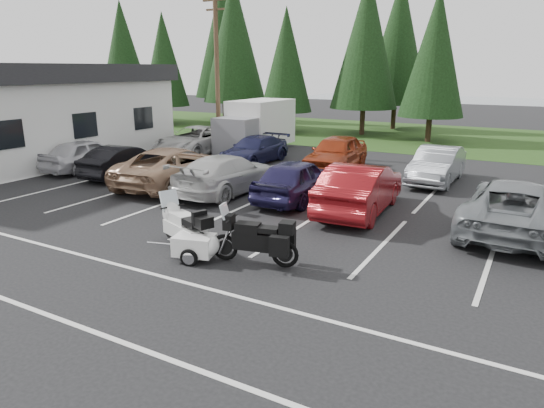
{
  "coord_description": "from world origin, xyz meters",
  "views": [
    {
      "loc": [
        6.67,
        -11.32,
        4.69
      ],
      "look_at": [
        0.6,
        -0.5,
        1.2
      ],
      "focal_mm": 32.0,
      "sensor_mm": 36.0,
      "label": 1
    }
  ],
  "objects": [
    {
      "name": "grass_strip",
      "position": [
        0.0,
        24.0,
        0.01
      ],
      "size": [
        80.0,
        16.0,
        0.01
      ],
      "primitive_type": "cube",
      "color": "#213B12",
      "rests_on": "ground"
    },
    {
      "name": "car_near_6",
      "position": [
        6.24,
        3.99,
        0.79
      ],
      "size": [
        2.83,
        5.81,
        1.59
      ],
      "primitive_type": "imported",
      "rotation": [
        0.0,
        0.0,
        3.11
      ],
      "color": "slate",
      "rests_on": "ground"
    },
    {
      "name": "car_near_3",
      "position": [
        -3.79,
        3.8,
        0.75
      ],
      "size": [
        2.24,
        5.22,
        1.5
      ],
      "primitive_type": "imported",
      "rotation": [
        0.0,
        0.0,
        3.11
      ],
      "color": "#B8B8B6",
      "rests_on": "ground"
    },
    {
      "name": "building",
      "position": [
        -18.0,
        4.0,
        2.45
      ],
      "size": [
        10.6,
        15.6,
        4.9
      ],
      "primitive_type": null,
      "color": "silver",
      "rests_on": "ground"
    },
    {
      "name": "stall_markings",
      "position": [
        0.0,
        2.0,
        0.0
      ],
      "size": [
        32.0,
        16.0,
        0.01
      ],
      "primitive_type": "cube",
      "color": "silver",
      "rests_on": "ground"
    },
    {
      "name": "conifer_3",
      "position": [
        -10.5,
        21.4,
        5.27
      ],
      "size": [
        3.87,
        3.87,
        9.02
      ],
      "color": "#332316",
      "rests_on": "ground"
    },
    {
      "name": "car_far_0",
      "position": [
        -10.37,
        10.24,
        0.77
      ],
      "size": [
        2.77,
        5.64,
        1.54
      ],
      "primitive_type": "imported",
      "rotation": [
        0.0,
        0.0,
        0.04
      ],
      "color": "#BCBBBA",
      "rests_on": "ground"
    },
    {
      "name": "car_near_1",
      "position": [
        -9.52,
        4.0,
        0.7
      ],
      "size": [
        1.78,
        4.36,
        1.41
      ],
      "primitive_type": "imported",
      "rotation": [
        0.0,
        0.0,
        3.21
      ],
      "color": "black",
      "rests_on": "ground"
    },
    {
      "name": "car_near_0",
      "position": [
        -12.07,
        4.15,
        0.76
      ],
      "size": [
        1.83,
        4.46,
        1.52
      ],
      "primitive_type": "imported",
      "rotation": [
        0.0,
        0.0,
        3.15
      ],
      "color": "silver",
      "rests_on": "ground"
    },
    {
      "name": "car_near_2",
      "position": [
        -6.36,
        3.73,
        0.8
      ],
      "size": [
        3.22,
        6.01,
        1.6
      ],
      "primitive_type": "imported",
      "rotation": [
        0.0,
        0.0,
        3.24
      ],
      "color": "#967357",
      "rests_on": "ground"
    },
    {
      "name": "conifer_4",
      "position": [
        -5.0,
        22.9,
        6.53
      ],
      "size": [
        4.8,
        4.8,
        11.17
      ],
      "color": "#332316",
      "rests_on": "ground"
    },
    {
      "name": "lake_water",
      "position": [
        4.0,
        55.0,
        0.0
      ],
      "size": [
        70.0,
        50.0,
        0.02
      ],
      "primitive_type": "cube",
      "color": "gray",
      "rests_on": "ground"
    },
    {
      "name": "conifer_0",
      "position": [
        -28.0,
        22.5,
        6.23
      ],
      "size": [
        4.58,
        4.58,
        10.66
      ],
      "color": "#332316",
      "rests_on": "ground"
    },
    {
      "name": "box_truck",
      "position": [
        -8.0,
        12.5,
        1.45
      ],
      "size": [
        2.4,
        5.6,
        2.9
      ],
      "primitive_type": null,
      "color": "silver",
      "rests_on": "ground"
    },
    {
      "name": "conifer_1",
      "position": [
        -22.0,
        21.2,
        5.39
      ],
      "size": [
        3.96,
        3.96,
        9.22
      ],
      "color": "#332316",
      "rests_on": "ground"
    },
    {
      "name": "cargo_trailer",
      "position": [
        -0.63,
        -2.3,
        0.33
      ],
      "size": [
        1.61,
        1.17,
        0.67
      ],
      "primitive_type": null,
      "rotation": [
        0.0,
        0.0,
        0.27
      ],
      "color": "white",
      "rests_on": "ground"
    },
    {
      "name": "car_far_1",
      "position": [
        -6.1,
        9.57,
        0.67
      ],
      "size": [
        2.05,
        4.71,
        1.35
      ],
      "primitive_type": "imported",
      "rotation": [
        0.0,
        0.0,
        -0.04
      ],
      "color": "#161839",
      "rests_on": "ground"
    },
    {
      "name": "conifer_2",
      "position": [
        -16.0,
        22.8,
        6.95
      ],
      "size": [
        5.1,
        5.1,
        11.89
      ],
      "color": "#332316",
      "rests_on": "ground"
    },
    {
      "name": "conifer_back_a",
      "position": [
        -20.0,
        27.0,
        7.19
      ],
      "size": [
        5.28,
        5.28,
        12.3
      ],
      "color": "#332316",
      "rests_on": "ground"
    },
    {
      "name": "car_near_5",
      "position": [
        1.56,
        3.78,
        0.83
      ],
      "size": [
        2.08,
        5.16,
        1.67
      ],
      "primitive_type": "imported",
      "rotation": [
        0.0,
        0.0,
        3.2
      ],
      "color": "maroon",
      "rests_on": "ground"
    },
    {
      "name": "car_near_4",
      "position": [
        -1.0,
        4.16,
        0.77
      ],
      "size": [
        1.93,
        4.58,
        1.54
      ],
      "primitive_type": "imported",
      "rotation": [
        0.0,
        0.0,
        3.17
      ],
      "color": "#1D193E",
      "rests_on": "ground"
    },
    {
      "name": "adventure_motorcycle",
      "position": [
        0.81,
        -1.77,
        0.76
      ],
      "size": [
        2.61,
        1.36,
        1.51
      ],
      "primitive_type": null,
      "rotation": [
        0.0,
        0.0,
        0.21
      ],
      "color": "black",
      "rests_on": "ground"
    },
    {
      "name": "car_far_2",
      "position": [
        -1.75,
        9.85,
        0.83
      ],
      "size": [
        2.16,
        4.95,
        1.66
      ],
      "primitive_type": "imported",
      "rotation": [
        0.0,
        0.0,
        0.04
      ],
      "color": "maroon",
      "rests_on": "ground"
    },
    {
      "name": "utility_pole",
      "position": [
        -10.0,
        12.0,
        4.7
      ],
      "size": [
        1.6,
        0.26,
        9.0
      ],
      "color": "#473321",
      "rests_on": "ground"
    },
    {
      "name": "car_far_3",
      "position": [
        2.9,
        9.61,
        0.75
      ],
      "size": [
        1.67,
        4.58,
        1.5
      ],
      "primitive_type": "imported",
      "rotation": [
        0.0,
        0.0,
        -0.02
      ],
      "color": "slate",
      "rests_on": "ground"
    },
    {
      "name": "touring_motorcycle",
      "position": [
        -1.39,
        -1.73,
        0.73
      ],
      "size": [
        2.76,
        1.71,
        1.46
      ],
      "primitive_type": null,
      "rotation": [
        0.0,
        0.0,
        -0.37
      ],
      "color": "silver",
      "rests_on": "ground"
    },
    {
      "name": "conifer_back_b",
      "position": [
        -4.0,
        27.5,
        6.77
      ],
      "size": [
        4.97,
        4.97,
        11.58
      ],
      "color": "#332316",
      "rests_on": "ground"
    },
    {
      "name": "ground",
      "position": [
        0.0,
        0.0,
        0.0
      ],
      "size": [
        120.0,
        120.0,
        0.0
      ],
      "primitive_type": "plane",
      "color": "black",
      "rests_on": "ground"
    },
    {
      "name": "conifer_5",
      "position": [
        0.0,
        21.6,
        5.63
      ],
      "size": [
        4.14,
        4.14,
        9.63
      ],
      "color": "#332316",
      "rests_on": "ground"
    }
  ]
}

